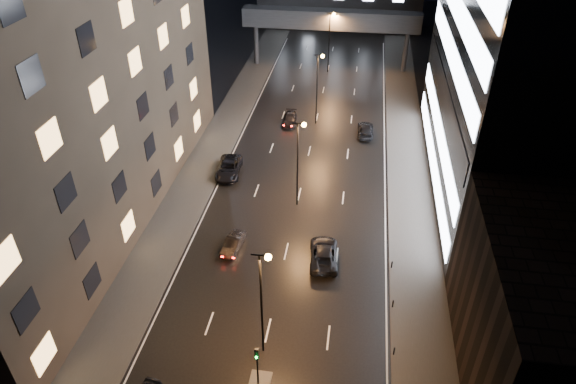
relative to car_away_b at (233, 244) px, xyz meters
name	(u,v)px	position (x,y,z in m)	size (l,w,h in m)	color
ground	(309,151)	(5.24, 20.40, -0.66)	(160.00, 160.00, 0.00)	black
sidewalk_left	(206,163)	(-7.26, 15.40, -0.58)	(5.00, 110.00, 0.15)	#383533
sidewalk_right	(409,179)	(17.74, 15.40, -0.58)	(5.00, 110.00, 0.15)	#383533
building_left	(40,25)	(-17.26, 4.40, 19.34)	(15.00, 48.00, 40.00)	#2D2319
building_right_low	(546,317)	(25.24, -10.60, 5.34)	(10.00, 18.00, 12.00)	black
skybridge	(331,20)	(5.24, 50.40, 7.68)	(30.00, 3.00, 10.00)	#333335
traffic_signal_near	(257,362)	(5.54, -15.11, 2.44)	(0.28, 0.34, 4.40)	black
bollard_row	(395,379)	(15.44, -13.10, -0.21)	(0.12, 25.12, 0.90)	black
streetlight_near	(263,292)	(5.40, -11.60, 5.84)	(1.45, 0.50, 10.15)	black
streetlight_mid_a	(299,154)	(5.40, 8.40, 5.84)	(1.45, 0.50, 10.15)	black
streetlight_mid_b	(318,80)	(5.40, 28.40, 5.84)	(1.45, 0.50, 10.15)	black
streetlight_far	(330,35)	(5.40, 48.40, 5.84)	(1.45, 0.50, 10.15)	black
car_away_b	(233,244)	(0.00, 0.00, 0.00)	(1.39, 3.98, 1.31)	black
car_away_c	(229,168)	(-3.76, 13.49, 0.16)	(2.70, 5.85, 1.63)	black
car_away_d	(290,119)	(1.57, 27.77, 0.00)	(1.84, 4.52, 1.31)	black
car_toward_a	(324,254)	(8.98, -0.31, 0.13)	(2.60, 5.64, 1.57)	black
car_toward_b	(365,130)	(12.29, 26.04, 0.09)	(2.09, 5.14, 1.49)	black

